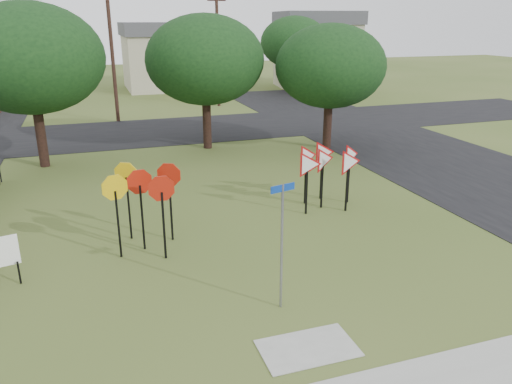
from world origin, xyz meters
TOP-DOWN VIEW (x-y plane):
  - ground at (0.00, 0.00)m, footprint 140.00×140.00m
  - street_right at (12.00, 10.00)m, footprint 8.00×50.00m
  - street_far at (0.00, 20.00)m, footprint 60.00×8.00m
  - curb_pad at (0.00, -2.40)m, footprint 2.00×1.20m
  - street_name_sign at (0.04, -0.72)m, footprint 0.62×0.18m
  - stop_sign_cluster at (-2.57, 3.56)m, footprint 2.33×1.96m
  - yield_sign_cluster at (4.02, 5.10)m, footprint 2.90×1.62m
  - far_pole_a at (-2.00, 24.00)m, footprint 1.40×0.24m
  - far_pole_b at (6.00, 28.00)m, footprint 1.40×0.24m
  - house_mid at (4.00, 40.00)m, footprint 8.40×8.40m
  - house_right at (18.00, 36.00)m, footprint 8.30×8.30m
  - tree_near_left at (-6.00, 14.00)m, footprint 6.40×6.40m
  - tree_near_mid at (2.00, 15.00)m, footprint 6.00×6.00m
  - tree_near_right at (8.00, 13.00)m, footprint 5.60×5.60m
  - tree_far_right at (14.00, 32.00)m, footprint 6.00×6.00m

SIDE VIEW (x-z plane):
  - ground at x=0.00m, z-range 0.00..0.00m
  - street_right at x=12.00m, z-range 0.00..0.02m
  - street_far at x=0.00m, z-range 0.00..0.02m
  - curb_pad at x=0.00m, z-range 0.00..0.02m
  - yield_sign_cluster at x=4.02m, z-range 0.55..2.85m
  - street_name_sign at x=0.04m, z-range 0.22..3.29m
  - stop_sign_cluster at x=-2.57m, z-range 0.60..3.09m
  - house_mid at x=4.00m, z-range 0.05..6.25m
  - house_right at x=18.00m, z-range 0.05..7.25m
  - tree_near_right at x=8.00m, z-range 1.06..7.39m
  - far_pole_b at x=6.00m, z-range 0.10..8.60m
  - tree_near_mid at x=2.00m, z-range 1.14..7.94m
  - tree_far_right at x=14.00m, z-range 1.14..7.94m
  - far_pole_a at x=-2.00m, z-range 0.10..9.10m
  - tree_near_left at x=-6.00m, z-range 1.22..8.49m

